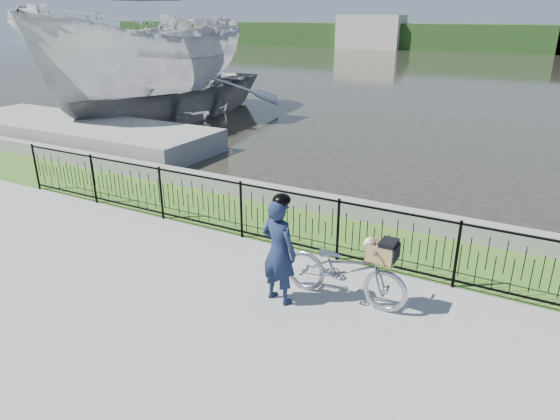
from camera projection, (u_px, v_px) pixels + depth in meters
The scene contains 12 objects.
ground at pixel (240, 286), 8.02m from camera, with size 120.00×120.00×0.00m, color gray.
grass_strip at pixel (310, 229), 10.14m from camera, with size 60.00×2.00×0.01m, color #3D6720.
water at pixel (497, 76), 34.96m from camera, with size 120.00×120.00×0.00m, color #28271E.
quay_wall at pixel (330, 204), 10.89m from camera, with size 60.00×0.30×0.40m, color gray.
fence at pixel (287, 219), 9.12m from camera, with size 14.00×0.06×1.15m, color black, non-canonical shape.
far_treeline at pixel (529, 39), 56.45m from camera, with size 120.00×6.00×3.00m, color #224219.
far_building_left at pixel (371, 32), 62.68m from camera, with size 8.00×4.00×4.00m, color #B09F8D.
dock at pixel (80, 132), 16.85m from camera, with size 10.00×3.00×0.70m, color gray.
bicycle_rig at pixel (345, 269), 7.46m from camera, with size 1.96×0.68×1.14m.
cyclist at pixel (279, 250), 7.32m from camera, with size 0.67×0.50×1.72m.
boat_near at pixel (150, 63), 19.66m from camera, with size 4.44×11.35×6.15m.
boat_far at pixel (162, 91), 20.82m from camera, with size 7.68×10.62×2.17m.
Camera 1 is at (3.93, -5.85, 4.07)m, focal length 32.00 mm.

